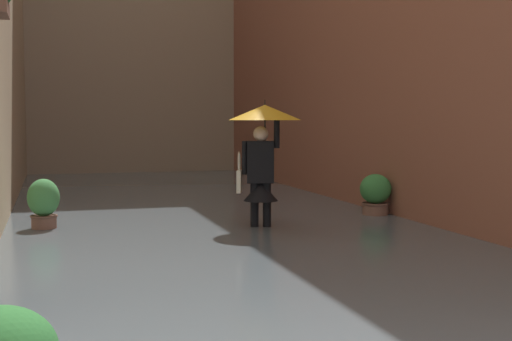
% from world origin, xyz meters
% --- Properties ---
extents(ground_plane, '(60.00, 60.00, 0.00)m').
position_xyz_m(ground_plane, '(0.00, -9.19, 0.00)').
color(ground_plane, gray).
extents(flood_water, '(6.77, 24.39, 0.17)m').
position_xyz_m(flood_water, '(0.00, -9.19, 0.08)').
color(flood_water, '#515B60').
rests_on(flood_water, ground_plane).
extents(person_wading, '(1.05, 1.05, 2.00)m').
position_xyz_m(person_wading, '(-0.60, -7.51, 1.42)').
color(person_wading, '#4C4233').
rests_on(person_wading, ground_plane).
extents(potted_plant_far_left, '(0.51, 0.51, 0.83)m').
position_xyz_m(potted_plant_far_left, '(-2.73, -8.22, 0.45)').
color(potted_plant_far_left, brown).
rests_on(potted_plant_far_left, ground_plane).
extents(potted_plant_mid_right, '(0.45, 0.45, 0.87)m').
position_xyz_m(potted_plant_mid_right, '(2.44, -8.24, 0.48)').
color(potted_plant_mid_right, brown).
rests_on(potted_plant_mid_right, ground_plane).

